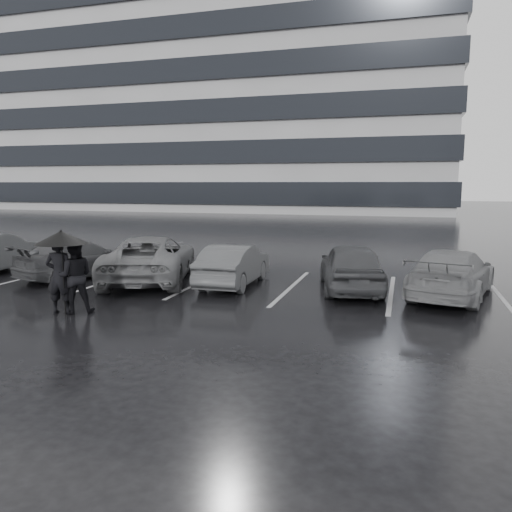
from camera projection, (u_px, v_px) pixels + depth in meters
The scene contains 11 objects.
ground at pixel (245, 306), 12.22m from camera, with size 160.00×160.00×0.00m, color black.
office_building at pixel (195, 91), 61.88m from camera, with size 61.00×26.00×29.00m.
car_main at pixel (351, 267), 13.93m from camera, with size 1.59×3.96×1.35m, color black.
car_west_a at pixel (234, 265), 14.69m from camera, with size 1.27×3.66×1.20m, color #2B2B2E.
car_west_b at pixel (150, 259), 15.29m from camera, with size 2.31×5.00×1.39m, color #4E4D50.
car_west_c at pixel (80, 259), 15.89m from camera, with size 1.66×4.08×1.18m, color black.
car_east at pixel (452, 273), 13.13m from camera, with size 1.78×4.38×1.27m, color #4E4D50.
pedestrian_left at pixel (60, 275), 11.42m from camera, with size 0.65×0.43×1.78m, color black.
pedestrian_right at pixel (75, 276), 11.48m from camera, with size 0.84×0.65×1.73m, color black.
umbrella at pixel (61, 238), 11.15m from camera, with size 1.15×1.15×1.96m.
stall_stripes at pixel (245, 284), 14.82m from camera, with size 19.72×5.00×0.00m.
Camera 1 is at (3.67, -11.34, 2.98)m, focal length 35.00 mm.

